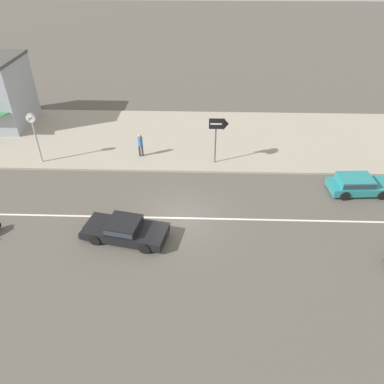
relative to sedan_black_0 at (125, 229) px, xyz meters
The scene contains 8 objects.
ground_plane 3.36m from the sedan_black_0, 30.67° to the left, with size 160.00×160.00×0.00m, color #544F47.
lane_centre_stripe 3.36m from the sedan_black_0, 30.67° to the left, with size 50.40×0.14×0.01m, color silver.
kerb_strip 11.90m from the sedan_black_0, 76.10° to the left, with size 68.00×10.00×0.15m, color #9E9384.
sedan_black_0 is the anchor object (origin of this frame).
hatchback_teal_4 14.33m from the sedan_black_0, 18.77° to the left, with size 3.87×1.94×1.10m.
street_clock 10.56m from the sedan_black_0, 133.84° to the left, with size 0.63×0.22×3.57m.
arrow_signboard 9.69m from the sedan_black_0, 55.24° to the left, with size 1.30×0.79×3.30m.
pedestrian_near_clock 8.50m from the sedan_black_0, 92.44° to the left, with size 0.34×0.34×1.70m.
Camera 1 is at (1.15, -16.46, 13.37)m, focal length 35.00 mm.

